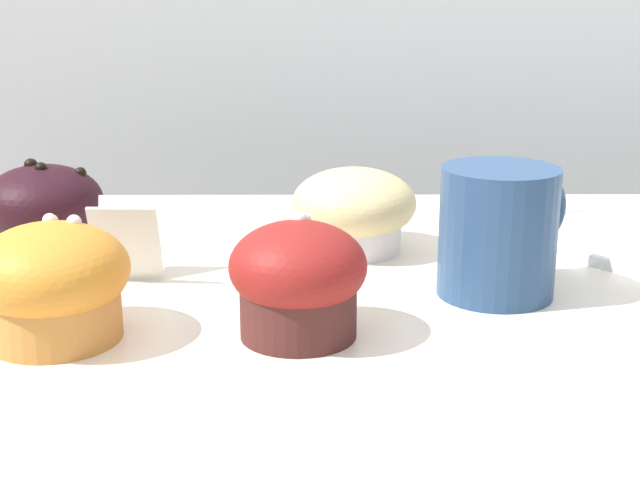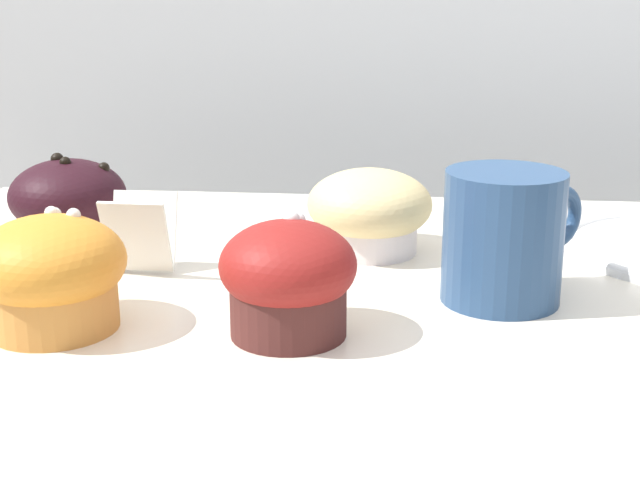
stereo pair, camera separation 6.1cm
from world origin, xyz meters
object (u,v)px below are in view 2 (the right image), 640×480
(muffin_front_center, at_px, (51,274))
(muffin_front_left, at_px, (68,203))
(coffee_cup, at_px, (504,234))
(muffin_back_left, at_px, (369,211))
(muffin_front_right, at_px, (288,278))

(muffin_front_center, height_order, muffin_front_left, same)
(muffin_front_left, relative_size, coffee_cup, 0.92)
(muffin_front_left, bearing_deg, muffin_back_left, -0.84)
(muffin_front_right, xyz_separation_m, coffee_cup, (0.14, 0.08, 0.01))
(muffin_front_center, xyz_separation_m, muffin_back_left, (0.19, 0.19, -0.00))
(muffin_back_left, distance_m, muffin_front_right, 0.19)
(muffin_back_left, xyz_separation_m, muffin_front_left, (-0.26, 0.00, -0.00))
(muffin_front_center, distance_m, muffin_back_left, 0.27)
(muffin_front_center, xyz_separation_m, coffee_cup, (0.29, 0.08, 0.01))
(muffin_back_left, bearing_deg, muffin_front_center, -136.17)
(muffin_back_left, height_order, muffin_front_right, muffin_front_right)
(muffin_front_left, bearing_deg, muffin_front_center, -72.21)
(muffin_front_center, bearing_deg, muffin_back_left, 43.83)
(muffin_front_center, bearing_deg, coffee_cup, 15.59)
(muffin_back_left, bearing_deg, muffin_front_right, -103.11)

